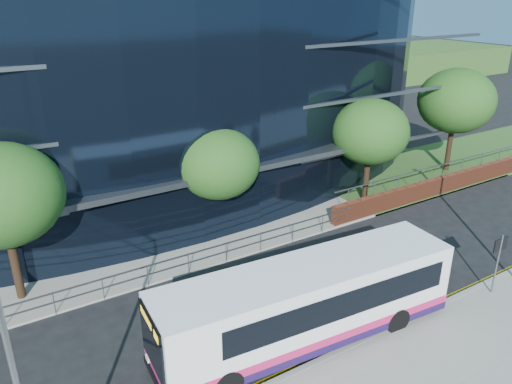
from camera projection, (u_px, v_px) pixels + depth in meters
ground at (390, 309)px, 20.94m from camera, size 200.00×200.00×0.00m
pavement_near at (499, 382)px, 16.99m from camera, size 80.00×8.00×0.15m
kerb at (409, 320)px, 20.12m from camera, size 80.00×0.25×0.16m
yellow_line_outer at (405, 319)px, 20.31m from camera, size 80.00×0.08×0.01m
yellow_line_inner at (402, 317)px, 20.43m from camera, size 80.00×0.08×0.01m
far_forecourt at (157, 239)px, 26.62m from camera, size 50.00×8.00×0.10m
grass_verge at (499, 150)px, 41.28m from camera, size 36.00×8.00×0.12m
glass_office at (121, 62)px, 32.30m from camera, size 44.00×23.10×16.00m
guard_railings at (147, 271)px, 22.21m from camera, size 24.00×0.05×1.10m
street_sign at (499, 252)px, 21.07m from camera, size 0.85×0.09×2.80m
tree_far_a at (1, 195)px, 19.80m from camera, size 4.95×4.95×6.98m
tree_far_b at (218, 164)px, 25.33m from camera, size 4.29×4.29×6.05m
tree_far_c at (370, 132)px, 29.70m from camera, size 4.62×4.62×6.51m
tree_far_d at (456, 101)px, 34.63m from camera, size 5.28×5.28×7.44m
tree_dist_e at (295, 56)px, 62.34m from camera, size 4.62×4.62×6.51m
tree_dist_f at (376, 49)px, 71.85m from camera, size 4.29×4.29×6.05m
city_bus at (310, 302)px, 18.51m from camera, size 11.94×3.57×3.19m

